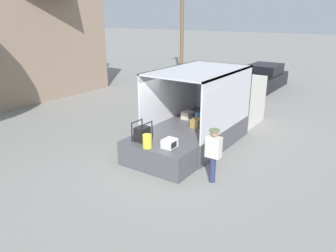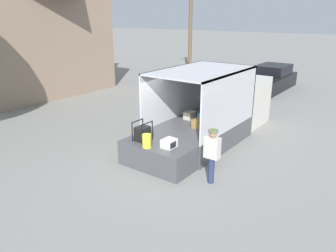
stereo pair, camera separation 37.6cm
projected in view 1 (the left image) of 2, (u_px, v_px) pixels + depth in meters
ground_plane at (168, 160)px, 11.04m from camera, size 160.00×160.00×0.00m
box_truck at (218, 110)px, 13.60m from camera, size 6.26×2.46×2.80m
tailgate_deck at (158, 155)px, 10.44m from camera, size 1.19×2.34×0.80m
microwave at (170, 143)px, 10.01m from camera, size 0.44×0.38×0.26m
portable_generator at (142, 134)px, 10.50m from camera, size 0.55×0.44×0.64m
orange_bucket at (147, 141)px, 9.96m from camera, size 0.28×0.28×0.42m
worker_person at (213, 150)px, 9.32m from camera, size 0.29×0.44×1.63m
pickup_truck_black at (261, 79)px, 21.33m from camera, size 5.51×1.97×1.54m
house_backdrop at (15, 28)px, 19.51m from camera, size 8.52×7.10×7.63m
utility_pole at (182, 18)px, 25.15m from camera, size 1.80×0.28×8.39m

